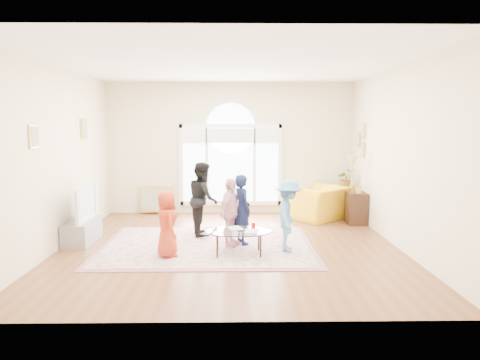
{
  "coord_description": "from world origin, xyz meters",
  "views": [
    {
      "loc": [
        0.08,
        -7.51,
        2.17
      ],
      "look_at": [
        0.19,
        0.3,
        1.17
      ],
      "focal_mm": 32.0,
      "sensor_mm": 36.0,
      "label": 1
    }
  ],
  "objects_px": {
    "area_rug": "(207,245)",
    "tv_console": "(82,231)",
    "coffee_table": "(239,232)",
    "television": "(81,204)",
    "armchair": "(319,203)"
  },
  "relations": [
    {
      "from": "tv_console",
      "to": "television",
      "type": "distance_m",
      "value": 0.52
    },
    {
      "from": "coffee_table",
      "to": "armchair",
      "type": "height_order",
      "value": "armchair"
    },
    {
      "from": "area_rug",
      "to": "television",
      "type": "xyz_separation_m",
      "value": [
        -2.34,
        0.27,
        0.72
      ]
    },
    {
      "from": "area_rug",
      "to": "television",
      "type": "height_order",
      "value": "television"
    },
    {
      "from": "coffee_table",
      "to": "armchair",
      "type": "bearing_deg",
      "value": 54.06
    },
    {
      "from": "armchair",
      "to": "television",
      "type": "bearing_deg",
      "value": -19.37
    },
    {
      "from": "area_rug",
      "to": "television",
      "type": "distance_m",
      "value": 2.46
    },
    {
      "from": "tv_console",
      "to": "coffee_table",
      "type": "xyz_separation_m",
      "value": [
        2.91,
        -0.83,
        0.19
      ]
    },
    {
      "from": "area_rug",
      "to": "coffee_table",
      "type": "bearing_deg",
      "value": -45.36
    },
    {
      "from": "armchair",
      "to": "area_rug",
      "type": "bearing_deg",
      "value": 0.48
    },
    {
      "from": "tv_console",
      "to": "television",
      "type": "bearing_deg",
      "value": -0.0
    },
    {
      "from": "tv_console",
      "to": "coffee_table",
      "type": "bearing_deg",
      "value": -15.99
    },
    {
      "from": "coffee_table",
      "to": "tv_console",
      "type": "bearing_deg",
      "value": 162.75
    },
    {
      "from": "armchair",
      "to": "coffee_table",
      "type": "bearing_deg",
      "value": 14.35
    },
    {
      "from": "area_rug",
      "to": "tv_console",
      "type": "height_order",
      "value": "tv_console"
    }
  ]
}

